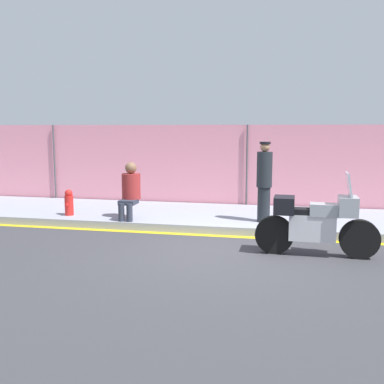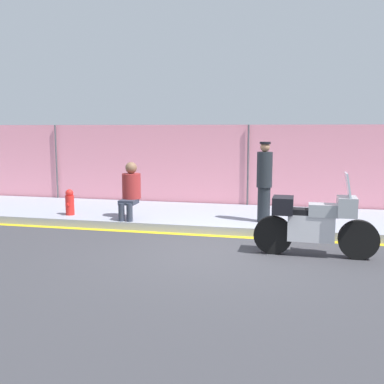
{
  "view_description": "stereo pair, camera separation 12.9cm",
  "coord_description": "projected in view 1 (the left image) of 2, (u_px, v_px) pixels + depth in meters",
  "views": [
    {
      "loc": [
        1.09,
        -7.93,
        2.27
      ],
      "look_at": [
        -1.01,
        1.86,
        0.84
      ],
      "focal_mm": 42.0,
      "sensor_mm": 36.0,
      "label": 1
    },
    {
      "loc": [
        1.21,
        -7.91,
        2.27
      ],
      "look_at": [
        -1.01,
        1.86,
        0.84
      ],
      "focal_mm": 42.0,
      "sensor_mm": 36.0,
      "label": 2
    }
  ],
  "objects": [
    {
      "name": "sidewalk",
      "position": [
        241.0,
        218.0,
        10.94
      ],
      "size": [
        42.53,
        2.94,
        0.18
      ],
      "color": "#8E93A3",
      "rests_on": "ground_plane"
    },
    {
      "name": "curb_paint_stripe",
      "position": [
        233.0,
        237.0,
        9.44
      ],
      "size": [
        42.53,
        0.18,
        0.01
      ],
      "color": "gold",
      "rests_on": "ground_plane"
    },
    {
      "name": "motorcycle",
      "position": [
        315.0,
        222.0,
        7.95
      ],
      "size": [
        2.16,
        0.52,
        1.51
      ],
      "rotation": [
        0.0,
        0.0,
        -0.02
      ],
      "color": "black",
      "rests_on": "ground_plane"
    },
    {
      "name": "person_seated_on_curb",
      "position": [
        130.0,
        188.0,
        10.36
      ],
      "size": [
        0.43,
        0.7,
        1.31
      ],
      "color": "#2D3342",
      "rests_on": "sidewalk"
    },
    {
      "name": "ground_plane",
      "position": [
        225.0,
        253.0,
        8.23
      ],
      "size": [
        120.0,
        120.0,
        0.0
      ],
      "primitive_type": "plane",
      "color": "#38383D"
    },
    {
      "name": "officer_standing",
      "position": [
        264.0,
        181.0,
        9.98
      ],
      "size": [
        0.34,
        0.34,
        1.79
      ],
      "color": "#1E2328",
      "rests_on": "sidewalk"
    },
    {
      "name": "fire_hydrant",
      "position": [
        69.0,
        203.0,
        10.81
      ],
      "size": [
        0.21,
        0.26,
        0.63
      ],
      "color": "red",
      "rests_on": "sidewalk"
    },
    {
      "name": "storefront_fence",
      "position": [
        247.0,
        168.0,
        12.29
      ],
      "size": [
        40.4,
        0.17,
        2.36
      ],
      "color": "pink",
      "rests_on": "ground_plane"
    }
  ]
}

